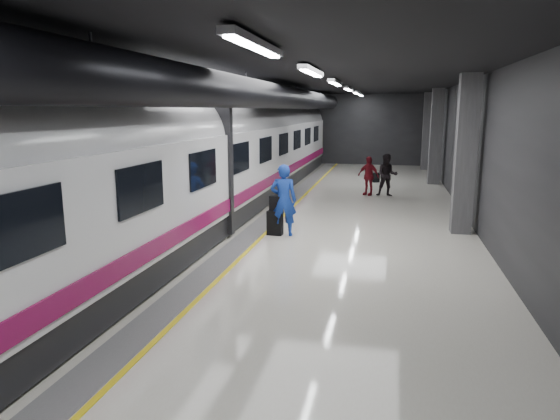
# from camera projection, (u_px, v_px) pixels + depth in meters

# --- Properties ---
(ground) EXTENTS (40.00, 40.00, 0.00)m
(ground) POSITION_uv_depth(u_px,v_px,m) (294.00, 241.00, 13.61)
(ground) COLOR beige
(ground) RESTS_ON ground
(platform_hall) EXTENTS (10.02, 40.02, 4.51)m
(platform_hall) POSITION_uv_depth(u_px,v_px,m) (291.00, 109.00, 13.88)
(platform_hall) COLOR black
(platform_hall) RESTS_ON ground
(train) EXTENTS (3.05, 38.00, 4.05)m
(train) POSITION_uv_depth(u_px,v_px,m) (180.00, 162.00, 13.89)
(train) COLOR black
(train) RESTS_ON ground
(traveler_main) EXTENTS (0.79, 0.57, 2.03)m
(traveler_main) POSITION_uv_depth(u_px,v_px,m) (283.00, 200.00, 14.01)
(traveler_main) COLOR #1738AF
(traveler_main) RESTS_ON ground
(suitcase_main) EXTENTS (0.44, 0.30, 0.70)m
(suitcase_main) POSITION_uv_depth(u_px,v_px,m) (275.00, 223.00, 14.19)
(suitcase_main) COLOR black
(suitcase_main) RESTS_ON ground
(shoulder_bag) EXTENTS (0.34, 0.22, 0.43)m
(shoulder_bag) POSITION_uv_depth(u_px,v_px,m) (275.00, 203.00, 14.08)
(shoulder_bag) COLOR black
(shoulder_bag) RESTS_ON suitcase_main
(traveler_far_a) EXTENTS (0.87, 0.69, 1.75)m
(traveler_far_a) POSITION_uv_depth(u_px,v_px,m) (387.00, 175.00, 20.46)
(traveler_far_a) COLOR black
(traveler_far_a) RESTS_ON ground
(traveler_far_b) EXTENTS (1.02, 0.78, 1.62)m
(traveler_far_b) POSITION_uv_depth(u_px,v_px,m) (368.00, 176.00, 20.75)
(traveler_far_b) COLOR maroon
(traveler_far_b) RESTS_ON ground
(suitcase_far) EXTENTS (0.37, 0.30, 0.47)m
(suitcase_far) POSITION_uv_depth(u_px,v_px,m) (376.00, 177.00, 24.53)
(suitcase_far) COLOR black
(suitcase_far) RESTS_ON ground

